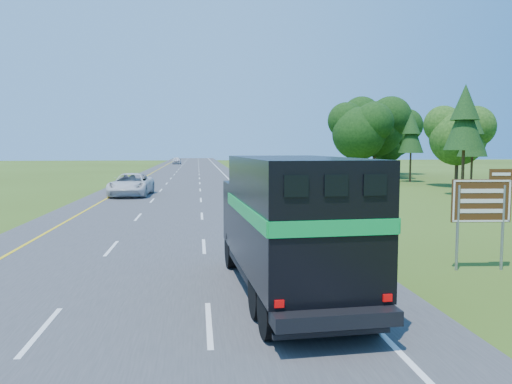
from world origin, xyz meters
TOP-DOWN VIEW (x-y plane):
  - ground at (0.00, 0.00)m, footprint 300.00×300.00m
  - road at (0.00, 50.00)m, footprint 15.00×260.00m
  - lane_markings at (0.00, 50.00)m, footprint 11.15×260.00m
  - tree_wall_right at (26.00, 30.00)m, footprint 16.00×100.00m
  - horse_truck at (4.02, 3.94)m, footprint 3.11×8.60m
  - white_suv at (-3.88, 33.12)m, footprint 3.40×6.81m
  - far_car at (-3.39, 112.99)m, footprint 2.11×5.09m
  - exit_sign at (10.83, 6.11)m, footprint 1.97×0.23m
  - delineator at (9.63, 14.54)m, footprint 0.10×0.05m

SIDE VIEW (x-z plane):
  - ground at x=0.00m, z-range 0.00..0.00m
  - road at x=0.00m, z-range 0.00..0.04m
  - lane_markings at x=0.00m, z-range 0.04..0.05m
  - delineator at x=9.63m, z-range 0.04..1.22m
  - far_car at x=-3.39m, z-range 0.04..1.76m
  - white_suv at x=-3.88m, z-range 0.04..1.89m
  - horse_truck at x=4.02m, z-range 0.17..3.92m
  - exit_sign at x=10.83m, z-range 0.50..3.84m
  - tree_wall_right at x=26.00m, z-range 0.00..12.00m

